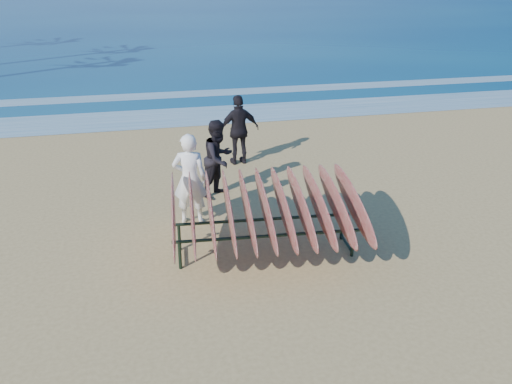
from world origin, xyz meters
TOP-DOWN VIEW (x-y plane):
  - ground at (0.00, 0.00)m, footprint 120.00×120.00m
  - ocean at (0.00, 55.00)m, footprint 160.00×160.00m
  - foam_near at (0.00, 10.00)m, footprint 160.00×160.00m
  - foam_far at (0.00, 13.50)m, footprint 160.00×160.00m
  - surfboard_rack at (0.04, 0.26)m, footprint 3.38×2.89m
  - person_white at (-1.06, 1.83)m, footprint 0.73×0.56m
  - person_dark_a at (-0.30, 3.06)m, footprint 1.04×1.03m
  - person_dark_b at (0.55, 5.01)m, footprint 1.08×0.56m

SIDE VIEW (x-z plane):
  - ground at x=0.00m, z-range 0.00..0.00m
  - ocean at x=0.00m, z-range 0.01..0.01m
  - foam_far at x=0.00m, z-range 0.01..0.01m
  - foam_near at x=0.00m, z-range 0.01..0.01m
  - person_dark_a at x=-0.30m, z-range 0.00..1.70m
  - surfboard_rack at x=0.04m, z-range 0.18..1.55m
  - person_dark_b at x=0.55m, z-range 0.00..1.76m
  - person_white at x=-1.06m, z-range 0.00..1.80m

